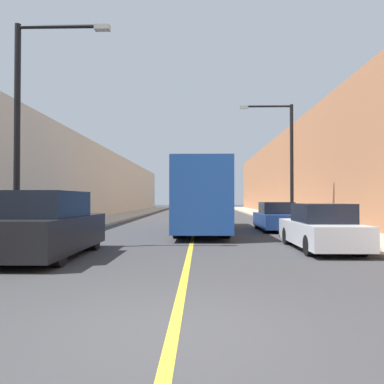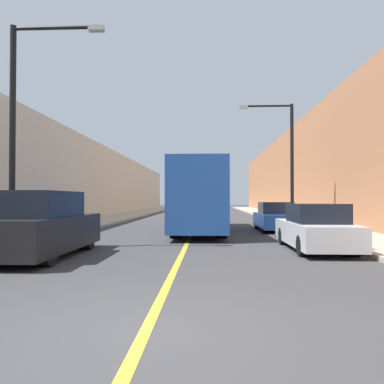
{
  "view_description": "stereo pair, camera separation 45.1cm",
  "coord_description": "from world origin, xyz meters",
  "px_view_note": "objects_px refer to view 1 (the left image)",
  "views": [
    {
      "loc": [
        0.35,
        -4.69,
        1.68
      ],
      "look_at": [
        -0.18,
        17.82,
        2.09
      ],
      "focal_mm": 35.0,
      "sensor_mm": 36.0,
      "label": 1
    },
    {
      "loc": [
        0.8,
        -4.68,
        1.68
      ],
      "look_at": [
        -0.18,
        17.82,
        2.09
      ],
      "focal_mm": 35.0,
      "sensor_mm": 36.0,
      "label": 2
    }
  ],
  "objects_px": {
    "bus": "(201,196)",
    "street_lamp_right": "(286,155)",
    "car_right_mid": "(276,218)",
    "street_lamp_left": "(27,116)",
    "car_right_near": "(321,229)",
    "parked_suv_left": "(47,227)",
    "pedestrian": "(13,216)"
  },
  "relations": [
    {
      "from": "car_right_near",
      "to": "car_right_mid",
      "type": "relative_size",
      "value": 1.05
    },
    {
      "from": "car_right_near",
      "to": "pedestrian",
      "type": "bearing_deg",
      "value": 177.2
    },
    {
      "from": "parked_suv_left",
      "to": "pedestrian",
      "type": "height_order",
      "value": "pedestrian"
    },
    {
      "from": "bus",
      "to": "car_right_mid",
      "type": "bearing_deg",
      "value": 7.33
    },
    {
      "from": "car_right_mid",
      "to": "pedestrian",
      "type": "xyz_separation_m",
      "value": [
        -10.51,
        -6.87,
        0.4
      ]
    },
    {
      "from": "car_right_near",
      "to": "street_lamp_right",
      "type": "bearing_deg",
      "value": 83.72
    },
    {
      "from": "car_right_near",
      "to": "street_lamp_left",
      "type": "distance_m",
      "value": 10.33
    },
    {
      "from": "car_right_near",
      "to": "street_lamp_left",
      "type": "relative_size",
      "value": 0.63
    },
    {
      "from": "bus",
      "to": "parked_suv_left",
      "type": "distance_m",
      "value": 9.82
    },
    {
      "from": "car_right_near",
      "to": "bus",
      "type": "bearing_deg",
      "value": 119.62
    },
    {
      "from": "car_right_near",
      "to": "street_lamp_right",
      "type": "xyz_separation_m",
      "value": [
        1.04,
        9.48,
        3.58
      ]
    },
    {
      "from": "car_right_near",
      "to": "pedestrian",
      "type": "distance_m",
      "value": 10.54
    },
    {
      "from": "pedestrian",
      "to": "parked_suv_left",
      "type": "bearing_deg",
      "value": -47.22
    },
    {
      "from": "parked_suv_left",
      "to": "car_right_near",
      "type": "bearing_deg",
      "value": 12.35
    },
    {
      "from": "bus",
      "to": "pedestrian",
      "type": "distance_m",
      "value": 9.2
    },
    {
      "from": "bus",
      "to": "street_lamp_right",
      "type": "relative_size",
      "value": 1.52
    },
    {
      "from": "parked_suv_left",
      "to": "car_right_mid",
      "type": "height_order",
      "value": "parked_suv_left"
    },
    {
      "from": "bus",
      "to": "car_right_mid",
      "type": "xyz_separation_m",
      "value": [
        3.91,
        0.5,
        -1.12
      ]
    },
    {
      "from": "parked_suv_left",
      "to": "pedestrian",
      "type": "xyz_separation_m",
      "value": [
        -2.17,
        2.34,
        0.2
      ]
    },
    {
      "from": "bus",
      "to": "street_lamp_right",
      "type": "xyz_separation_m",
      "value": [
        4.96,
        2.59,
        2.47
      ]
    },
    {
      "from": "car_right_mid",
      "to": "car_right_near",
      "type": "bearing_deg",
      "value": -89.96
    },
    {
      "from": "bus",
      "to": "street_lamp_left",
      "type": "distance_m",
      "value": 9.61
    },
    {
      "from": "street_lamp_right",
      "to": "car_right_near",
      "type": "bearing_deg",
      "value": -96.28
    },
    {
      "from": "car_right_mid",
      "to": "street_lamp_left",
      "type": "xyz_separation_m",
      "value": [
        -9.64,
        -7.78,
        3.7
      ]
    },
    {
      "from": "street_lamp_right",
      "to": "parked_suv_left",
      "type": "bearing_deg",
      "value": -129.72
    },
    {
      "from": "pedestrian",
      "to": "street_lamp_left",
      "type": "bearing_deg",
      "value": -45.98
    },
    {
      "from": "car_right_near",
      "to": "car_right_mid",
      "type": "bearing_deg",
      "value": 90.04
    },
    {
      "from": "street_lamp_right",
      "to": "street_lamp_left",
      "type": "bearing_deg",
      "value": -137.28
    },
    {
      "from": "parked_suv_left",
      "to": "car_right_near",
      "type": "height_order",
      "value": "parked_suv_left"
    },
    {
      "from": "street_lamp_left",
      "to": "bus",
      "type": "bearing_deg",
      "value": 51.78
    },
    {
      "from": "street_lamp_left",
      "to": "parked_suv_left",
      "type": "bearing_deg",
      "value": -48.03
    },
    {
      "from": "bus",
      "to": "parked_suv_left",
      "type": "xyz_separation_m",
      "value": [
        -4.43,
        -8.71,
        -0.92
      ]
    }
  ]
}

